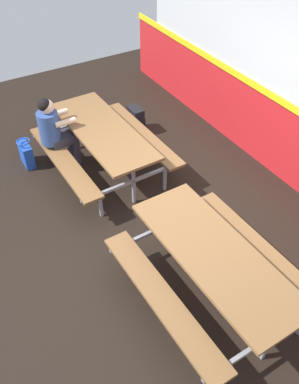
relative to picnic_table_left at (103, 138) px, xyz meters
The scene contains 7 objects.
ground_plane 1.44m from the picnic_table_left, ahead, with size 10.00×10.00×0.02m, color black.
accent_backdrop 2.65m from the picnic_table_left, 59.22° to the left, with size 8.00×0.14×2.60m.
picnic_table_left is the anchor object (origin of this frame).
picnic_table_right 2.62m from the picnic_table_left, ahead, with size 2.08×1.59×0.74m.
student_nearer 0.70m from the picnic_table_left, 125.10° to the right, with size 0.37×0.53×1.21m.
backpack_dark 1.22m from the picnic_table_left, 127.26° to the left, with size 0.30×0.22×0.44m.
tote_bag_bright 1.29m from the picnic_table_left, 127.48° to the right, with size 0.34×0.21×0.43m.
Camera 1 is at (3.31, -1.91, 3.98)m, focal length 38.91 mm.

